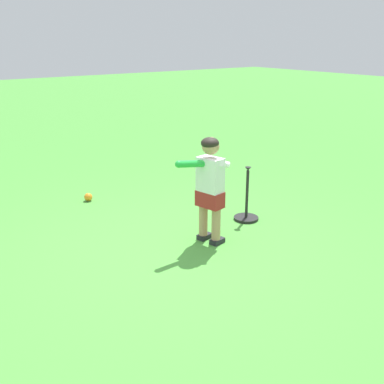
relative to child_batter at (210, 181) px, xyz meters
name	(u,v)px	position (x,y,z in m)	size (l,w,h in m)	color
ground_plane	(177,256)	(-0.45, -0.08, -0.65)	(40.00, 40.00, 0.00)	#479338
child_batter	(210,181)	(0.00, 0.00, 0.00)	(0.64, 0.32, 1.08)	#232328
play_ball_near_batter	(88,197)	(-0.48, 1.86, -0.60)	(0.10, 0.10, 0.10)	orange
batting_tee	(246,211)	(0.71, 0.22, -0.55)	(0.28, 0.28, 0.62)	black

